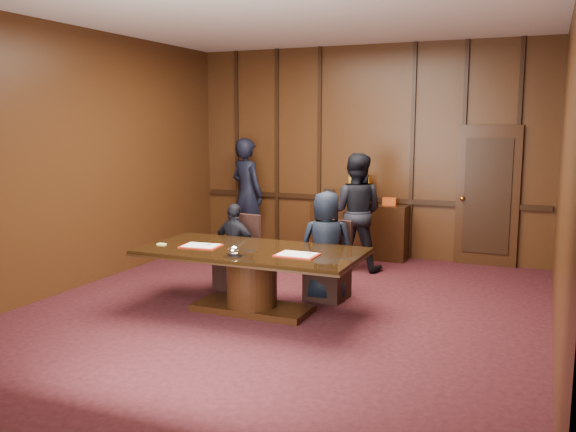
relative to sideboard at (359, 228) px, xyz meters
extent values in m
plane|color=black|center=(0.00, -3.26, -0.49)|extent=(7.00, 7.00, 0.00)
plane|color=silver|center=(0.00, -3.26, 3.01)|extent=(7.00, 7.00, 0.00)
cube|color=black|center=(0.00, 0.24, 1.26)|extent=(6.00, 0.04, 3.50)
cube|color=black|center=(0.00, -6.76, 1.26)|extent=(6.00, 0.04, 3.50)
cube|color=black|center=(-3.00, -3.26, 1.26)|extent=(0.04, 7.00, 3.50)
cube|color=black|center=(3.00, -3.26, 1.26)|extent=(0.04, 7.00, 3.50)
cube|color=black|center=(0.00, 0.21, 0.46)|extent=(5.90, 0.05, 0.08)
cube|color=black|center=(2.00, 0.20, 0.61)|extent=(0.95, 0.06, 2.20)
sphere|color=gold|center=(1.63, 0.13, 0.56)|extent=(0.08, 0.08, 0.08)
cube|color=black|center=(0.00, 0.00, -0.04)|extent=(1.60, 0.45, 0.90)
cube|color=black|center=(-0.70, 0.00, -0.46)|extent=(0.12, 0.40, 0.06)
cube|color=black|center=(0.70, 0.00, -0.46)|extent=(0.12, 0.40, 0.06)
cube|color=gold|center=(0.00, 0.00, 0.65)|extent=(0.34, 0.18, 0.48)
cylinder|color=white|center=(0.00, -0.10, 0.71)|extent=(0.22, 0.03, 0.22)
cone|color=gold|center=(0.00, 0.00, 0.97)|extent=(0.14, 0.14, 0.16)
cube|color=black|center=(-0.55, 0.02, 0.52)|extent=(0.18, 0.04, 0.22)
cube|color=#D34C18|center=(0.50, 0.02, 0.47)|extent=(0.22, 0.12, 0.12)
cube|color=black|center=(-0.32, -3.40, -0.45)|extent=(1.40, 0.60, 0.08)
cylinder|color=black|center=(-0.32, -3.40, -0.10)|extent=(0.60, 0.60, 0.62)
cube|color=black|center=(-0.32, -3.40, 0.22)|extent=(2.62, 1.32, 0.02)
cube|color=black|center=(-0.32, -3.40, 0.24)|extent=(2.60, 1.30, 0.06)
cube|color=#B32110|center=(-0.94, -3.50, 0.28)|extent=(0.49, 0.37, 0.01)
cube|color=white|center=(-0.94, -3.50, 0.29)|extent=(0.42, 0.32, 0.01)
cube|color=#B32110|center=(0.30, -3.50, 0.28)|extent=(0.46, 0.33, 0.01)
cube|color=white|center=(0.30, -3.50, 0.29)|extent=(0.40, 0.28, 0.01)
cube|color=white|center=(-0.32, -3.85, 0.28)|extent=(0.20, 0.14, 0.01)
ellipsoid|color=white|center=(-0.32, -3.85, 0.34)|extent=(0.13, 0.13, 0.10)
cube|color=#FDF77C|center=(-1.44, -3.60, 0.28)|extent=(0.10, 0.07, 0.01)
cube|color=black|center=(-0.97, -2.55, -0.26)|extent=(0.54, 0.54, 0.46)
cube|color=black|center=(-0.94, -2.34, 0.23)|extent=(0.48, 0.12, 0.55)
cylinder|color=black|center=(-1.17, -2.75, -0.37)|extent=(0.04, 0.04, 0.23)
cylinder|color=black|center=(-0.77, -2.35, -0.37)|extent=(0.04, 0.04, 0.23)
cube|color=black|center=(0.33, -2.55, -0.26)|extent=(0.51, 0.51, 0.46)
cube|color=black|center=(0.35, -2.34, 0.23)|extent=(0.48, 0.10, 0.55)
cylinder|color=black|center=(0.13, -2.75, -0.37)|extent=(0.04, 0.04, 0.23)
cylinder|color=black|center=(0.53, -2.35, -0.37)|extent=(0.04, 0.04, 0.23)
imported|color=black|center=(-0.97, -2.60, 0.10)|extent=(0.72, 0.37, 1.17)
imported|color=black|center=(0.33, -2.60, 0.21)|extent=(0.79, 0.65, 1.40)
imported|color=black|center=(-2.02, -0.16, 0.50)|extent=(0.85, 0.72, 1.97)
imported|color=black|center=(0.19, -0.90, 0.41)|extent=(0.93, 0.76, 1.78)
camera|label=1|loc=(2.83, -9.69, 1.75)|focal=38.00mm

